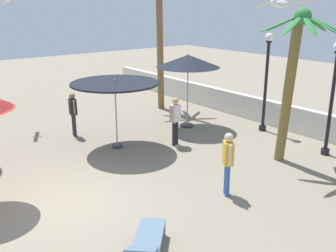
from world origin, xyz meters
name	(u,v)px	position (x,y,z in m)	size (l,w,h in m)	color
ground_plane	(65,202)	(0.00, 0.00, 0.00)	(56.00, 56.00, 0.00)	gray
boundary_wall	(292,118)	(0.00, 9.63, 0.51)	(25.20, 0.30, 1.01)	silver
patio_umbrella_3	(115,85)	(-2.64, 3.13, 2.25)	(3.01, 3.01, 2.46)	#333338
patio_umbrella_4	(188,61)	(-2.97, 6.68, 2.69)	(2.53, 2.53, 3.00)	#333338
palm_tree_0	(293,68)	(1.82, 6.73, 3.04)	(2.41, 2.41, 4.79)	brown
palm_tree_2	(159,32)	(-6.09, 7.60, 3.61)	(2.47, 2.51, 5.82)	brown
lamp_post_0	(266,77)	(-0.72, 8.75, 2.18)	(0.32, 0.32, 3.84)	black
lamp_post_1	(333,91)	(2.28, 8.35, 2.20)	(0.34, 0.34, 3.77)	black
lounge_chair_0	(147,242)	(3.25, 0.32, 0.40)	(1.72, 1.68, 0.82)	#B7B7BC
guest_0	(175,116)	(-1.55, 4.90, 1.07)	(0.31, 0.55, 1.75)	#26262D
guest_1	(73,110)	(-4.73, 2.48, 1.02)	(0.55, 0.31, 1.69)	#26262D
guest_2	(228,158)	(2.27, 3.58, 1.06)	(0.48, 0.40, 1.74)	#3359B2
seagull_0	(281,4)	(4.94, 1.68, 4.90)	(1.15, 0.38, 0.15)	white
seagull_1	(6,2)	(-7.73, 1.35, 4.94)	(1.15, 0.63, 0.14)	white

